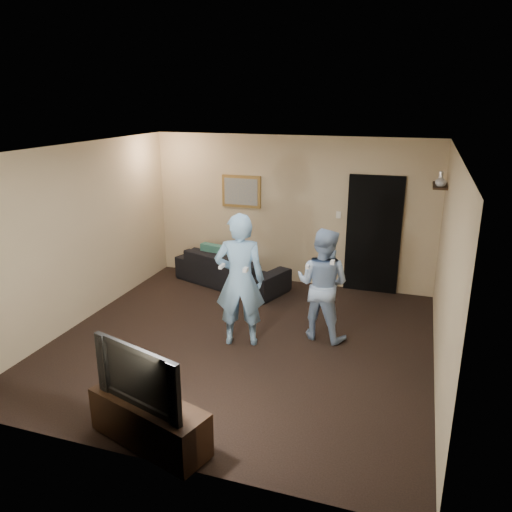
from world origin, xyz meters
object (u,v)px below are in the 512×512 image
(television, at_px, (146,372))
(wii_player_left, at_px, (240,280))
(tv_console, at_px, (149,421))
(wii_player_right, at_px, (322,284))
(sofa, at_px, (231,269))

(television, bearing_deg, wii_player_left, 104.58)
(tv_console, xyz_separation_m, wii_player_right, (1.11, 2.77, 0.53))
(television, height_order, wii_player_left, wii_player_left)
(tv_console, distance_m, wii_player_right, 3.03)
(television, distance_m, wii_player_right, 2.98)
(sofa, distance_m, television, 4.37)
(sofa, bearing_deg, television, 120.17)
(sofa, xyz_separation_m, wii_player_right, (1.91, -1.51, 0.48))
(television, distance_m, wii_player_left, 2.25)
(wii_player_left, height_order, wii_player_right, wii_player_left)
(sofa, bearing_deg, wii_player_left, 133.68)
(television, xyz_separation_m, wii_player_left, (0.10, 2.25, 0.12))
(tv_console, relative_size, wii_player_right, 0.81)
(tv_console, relative_size, television, 1.19)
(television, xyz_separation_m, wii_player_right, (1.11, 2.77, 0.00))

